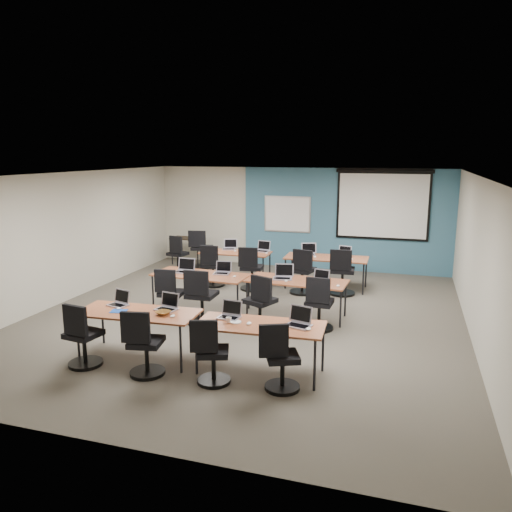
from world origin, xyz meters
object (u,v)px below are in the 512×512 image
(laptop_2, at_px, (230,313))
(task_chair_4, at_px, (170,298))
(laptop_3, at_px, (299,321))
(spare_chair_a, at_px, (201,252))
(laptop_11, at_px, (344,254))
(spare_chair_b, at_px, (177,257))
(training_table_back_right, at_px, (326,259))
(task_chair_2, at_px, (211,357))
(task_chair_1, at_px, (144,349))
(laptop_7, at_px, (321,279))
(task_chair_10, at_px, (302,275))
(training_table_front_left, at_px, (138,314))
(task_chair_5, at_px, (201,301))
(task_chair_9, at_px, (251,272))
(laptop_0, at_px, (119,301))
(laptop_9, at_px, (263,249))
(training_table_back_left, at_px, (236,254))
(laptop_4, at_px, (185,269))
(training_table_front_right, at_px, (260,327))
(laptop_1, at_px, (168,305))
(training_table_mid_right, at_px, (297,282))
(task_chair_0, at_px, (82,340))
(task_chair_7, at_px, (319,308))
(laptop_8, at_px, (230,247))
(utility_table, at_px, (187,241))
(training_table_mid_left, at_px, (201,276))
(laptop_6, at_px, (283,275))
(task_chair_11, at_px, (342,276))
(projector_screen, at_px, (383,201))
(task_chair_3, at_px, (280,363))
(task_chair_8, at_px, (212,269))
(laptop_5, at_px, (222,271))
(task_chair_6, at_px, (260,307))

(laptop_2, bearing_deg, task_chair_4, 143.20)
(laptop_3, bearing_deg, spare_chair_a, 140.31)
(laptop_11, relative_size, spare_chair_b, 0.32)
(training_table_back_right, distance_m, task_chair_2, 5.41)
(task_chair_1, xyz_separation_m, spare_chair_a, (-1.91, 6.40, 0.03))
(laptop_7, bearing_deg, task_chair_10, 127.33)
(training_table_front_left, relative_size, task_chair_2, 1.95)
(task_chair_5, bearing_deg, training_table_front_left, -101.76)
(training_table_back_right, height_order, task_chair_10, task_chair_10)
(task_chair_4, distance_m, task_chair_9, 2.49)
(training_table_front_left, relative_size, laptop_0, 6.01)
(task_chair_9, bearing_deg, laptop_9, 83.14)
(training_table_back_left, xyz_separation_m, laptop_4, (-0.29, -2.24, 0.12))
(training_table_front_right, bearing_deg, laptop_1, 168.10)
(training_table_mid_right, bearing_deg, laptop_11, 79.75)
(task_chair_2, relative_size, spare_chair_b, 0.97)
(task_chair_4, bearing_deg, task_chair_5, -17.59)
(task_chair_0, xyz_separation_m, task_chair_9, (1.08, 4.70, 0.02))
(task_chair_7, distance_m, laptop_8, 4.19)
(task_chair_0, bearing_deg, utility_table, 110.46)
(training_table_mid_left, relative_size, laptop_0, 6.21)
(laptop_7, bearing_deg, laptop_6, -172.51)
(training_table_front_left, distance_m, task_chair_2, 1.53)
(task_chair_1, xyz_separation_m, task_chair_11, (2.10, 4.93, 0.03))
(task_chair_1, xyz_separation_m, task_chair_5, (-0.11, 2.24, 0.03))
(projector_screen, bearing_deg, utility_table, -174.65)
(task_chair_3, distance_m, laptop_9, 5.82)
(laptop_0, bearing_deg, task_chair_8, 105.38)
(laptop_4, relative_size, laptop_8, 1.11)
(task_chair_8, bearing_deg, spare_chair_b, 141.54)
(training_table_front_left, distance_m, laptop_5, 2.68)
(task_chair_2, xyz_separation_m, task_chair_9, (-0.94, 4.67, 0.03))
(training_table_back_right, bearing_deg, training_table_front_left, -114.65)
(laptop_6, bearing_deg, task_chair_3, -88.25)
(laptop_5, bearing_deg, task_chair_10, 40.65)
(task_chair_2, xyz_separation_m, laptop_3, (1.07, 0.66, 0.41))
(training_table_mid_left, distance_m, laptop_9, 2.65)
(training_table_front_left, xyz_separation_m, laptop_6, (1.61, 2.63, 0.11))
(training_table_mid_left, bearing_deg, spare_chair_b, 128.04)
(task_chair_3, bearing_deg, training_table_back_left, 92.00)
(training_table_front_left, height_order, task_chair_5, task_chair_5)
(laptop_3, xyz_separation_m, task_chair_6, (-1.05, 1.60, -0.38))
(training_table_back_left, height_order, task_chair_9, task_chair_9)
(task_chair_9, distance_m, spare_chair_a, 2.60)
(laptop_9, bearing_deg, laptop_1, -82.92)
(task_chair_3, height_order, spare_chair_b, spare_chair_b)
(laptop_2, height_order, utility_table, laptop_2)
(task_chair_3, xyz_separation_m, task_chair_8, (-2.85, 4.61, 0.02))
(task_chair_7, bearing_deg, task_chair_0, -138.31)
(projector_screen, height_order, laptop_8, projector_screen)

